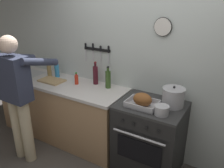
{
  "coord_description": "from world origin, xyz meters",
  "views": [
    {
      "loc": [
        1.07,
        -1.31,
        2.11
      ],
      "look_at": [
        -0.23,
        0.85,
        1.11
      ],
      "focal_mm": 37.42,
      "sensor_mm": 36.0,
      "label": 1
    }
  ],
  "objects_px": {
    "bottle_hot_sauce": "(76,79)",
    "bottle_dish_soap": "(57,70)",
    "stove": "(149,137)",
    "roasting_pan": "(142,101)",
    "saucepan": "(162,110)",
    "bottle_wine_red": "(96,75)",
    "bottle_vinegar": "(49,70)",
    "person_cook": "(18,93)",
    "bottle_olive_oil": "(108,79)",
    "stock_pot": "(173,97)",
    "cutting_board": "(52,80)"
  },
  "relations": [
    {
      "from": "stock_pot",
      "to": "bottle_vinegar",
      "type": "distance_m",
      "value": 1.91
    },
    {
      "from": "stock_pot",
      "to": "bottle_olive_oil",
      "type": "xyz_separation_m",
      "value": [
        -0.91,
        0.07,
        0.02
      ]
    },
    {
      "from": "roasting_pan",
      "to": "saucepan",
      "type": "xyz_separation_m",
      "value": [
        0.25,
        -0.07,
        -0.02
      ]
    },
    {
      "from": "roasting_pan",
      "to": "bottle_wine_red",
      "type": "distance_m",
      "value": 0.9
    },
    {
      "from": "cutting_board",
      "to": "bottle_dish_soap",
      "type": "xyz_separation_m",
      "value": [
        -0.06,
        0.18,
        0.09
      ]
    },
    {
      "from": "person_cook",
      "to": "bottle_olive_oil",
      "type": "bearing_deg",
      "value": -31.13
    },
    {
      "from": "bottle_vinegar",
      "to": "bottle_olive_oil",
      "type": "height_order",
      "value": "bottle_olive_oil"
    },
    {
      "from": "saucepan",
      "to": "bottle_wine_red",
      "type": "xyz_separation_m",
      "value": [
        -1.1,
        0.37,
        0.08
      ]
    },
    {
      "from": "bottle_hot_sauce",
      "to": "bottle_dish_soap",
      "type": "relative_size",
      "value": 0.69
    },
    {
      "from": "bottle_hot_sauce",
      "to": "person_cook",
      "type": "bearing_deg",
      "value": -116.99
    },
    {
      "from": "bottle_hot_sauce",
      "to": "bottle_dish_soap",
      "type": "bearing_deg",
      "value": 169.28
    },
    {
      "from": "saucepan",
      "to": "bottle_hot_sauce",
      "type": "height_order",
      "value": "bottle_hot_sauce"
    },
    {
      "from": "bottle_olive_oil",
      "to": "bottle_wine_red",
      "type": "bearing_deg",
      "value": 171.52
    },
    {
      "from": "bottle_olive_oil",
      "to": "saucepan",
      "type": "bearing_deg",
      "value": -20.97
    },
    {
      "from": "stove",
      "to": "saucepan",
      "type": "height_order",
      "value": "saucepan"
    },
    {
      "from": "roasting_pan",
      "to": "bottle_hot_sauce",
      "type": "distance_m",
      "value": 1.08
    },
    {
      "from": "person_cook",
      "to": "saucepan",
      "type": "distance_m",
      "value": 1.75
    },
    {
      "from": "stock_pot",
      "to": "bottle_hot_sauce",
      "type": "bearing_deg",
      "value": -178.47
    },
    {
      "from": "stove",
      "to": "bottle_vinegar",
      "type": "height_order",
      "value": "bottle_vinegar"
    },
    {
      "from": "person_cook",
      "to": "saucepan",
      "type": "height_order",
      "value": "person_cook"
    },
    {
      "from": "stove",
      "to": "roasting_pan",
      "type": "relative_size",
      "value": 2.56
    },
    {
      "from": "stove",
      "to": "bottle_vinegar",
      "type": "bearing_deg",
      "value": 176.92
    },
    {
      "from": "bottle_dish_soap",
      "to": "person_cook",
      "type": "bearing_deg",
      "value": -83.82
    },
    {
      "from": "person_cook",
      "to": "stove",
      "type": "bearing_deg",
      "value": -53.03
    },
    {
      "from": "cutting_board",
      "to": "roasting_pan",
      "type": "bearing_deg",
      "value": -2.29
    },
    {
      "from": "person_cook",
      "to": "stock_pot",
      "type": "relative_size",
      "value": 6.57
    },
    {
      "from": "stove",
      "to": "bottle_dish_soap",
      "type": "bearing_deg",
      "value": 174.96
    },
    {
      "from": "person_cook",
      "to": "roasting_pan",
      "type": "xyz_separation_m",
      "value": [
        1.43,
        0.54,
        0.02
      ]
    },
    {
      "from": "bottle_olive_oil",
      "to": "stock_pot",
      "type": "bearing_deg",
      "value": -4.66
    },
    {
      "from": "saucepan",
      "to": "bottle_olive_oil",
      "type": "xyz_separation_m",
      "value": [
        -0.87,
        0.33,
        0.07
      ]
    },
    {
      "from": "person_cook",
      "to": "bottle_vinegar",
      "type": "bearing_deg",
      "value": 28.61
    },
    {
      "from": "roasting_pan",
      "to": "bottle_hot_sauce",
      "type": "xyz_separation_m",
      "value": [
        -1.07,
        0.16,
        -0.0
      ]
    },
    {
      "from": "bottle_dish_soap",
      "to": "bottle_vinegar",
      "type": "distance_m",
      "value": 0.12
    },
    {
      "from": "saucepan",
      "to": "stock_pot",
      "type": "bearing_deg",
      "value": 81.89
    },
    {
      "from": "saucepan",
      "to": "bottle_dish_soap",
      "type": "distance_m",
      "value": 1.79
    },
    {
      "from": "cutting_board",
      "to": "bottle_wine_red",
      "type": "relative_size",
      "value": 1.12
    },
    {
      "from": "bottle_hot_sauce",
      "to": "bottle_olive_oil",
      "type": "distance_m",
      "value": 0.47
    },
    {
      "from": "bottle_wine_red",
      "to": "stock_pot",
      "type": "bearing_deg",
      "value": -5.42
    },
    {
      "from": "bottle_wine_red",
      "to": "bottle_vinegar",
      "type": "bearing_deg",
      "value": -172.0
    },
    {
      "from": "saucepan",
      "to": "bottle_vinegar",
      "type": "height_order",
      "value": "bottle_vinegar"
    },
    {
      "from": "roasting_pan",
      "to": "bottle_hot_sauce",
      "type": "bearing_deg",
      "value": 171.71
    },
    {
      "from": "bottle_wine_red",
      "to": "bottle_dish_soap",
      "type": "xyz_separation_m",
      "value": [
        -0.67,
        -0.06,
        -0.03
      ]
    },
    {
      "from": "roasting_pan",
      "to": "bottle_vinegar",
      "type": "relative_size",
      "value": 1.49
    },
    {
      "from": "bottle_dish_soap",
      "to": "bottle_olive_oil",
      "type": "relative_size",
      "value": 0.82
    },
    {
      "from": "bottle_hot_sauce",
      "to": "bottle_olive_oil",
      "type": "bearing_deg",
      "value": 13.74
    },
    {
      "from": "bottle_wine_red",
      "to": "bottle_olive_oil",
      "type": "bearing_deg",
      "value": -8.48
    },
    {
      "from": "person_cook",
      "to": "bottle_wine_red",
      "type": "xyz_separation_m",
      "value": [
        0.58,
        0.84,
        0.08
      ]
    },
    {
      "from": "person_cook",
      "to": "cutting_board",
      "type": "height_order",
      "value": "person_cook"
    },
    {
      "from": "bottle_vinegar",
      "to": "bottle_olive_oil",
      "type": "distance_m",
      "value": 1.01
    },
    {
      "from": "cutting_board",
      "to": "bottle_olive_oil",
      "type": "xyz_separation_m",
      "value": [
        0.83,
        0.21,
        0.12
      ]
    }
  ]
}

